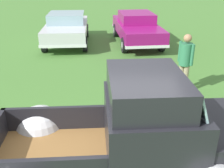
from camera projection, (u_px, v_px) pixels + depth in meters
name	position (u px, v px, depth m)	size (l,w,h in m)	color
vintage_pickup_truck	(135.00, 140.00, 4.44)	(4.73, 3.00, 1.96)	black
show_car_0	(68.00, 27.00, 12.54)	(2.20, 4.29, 1.43)	black
show_car_1	(138.00, 27.00, 12.63)	(2.32, 4.77, 1.43)	black
spectator_0	(186.00, 60.00, 7.51)	(0.47, 0.48, 1.73)	gray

